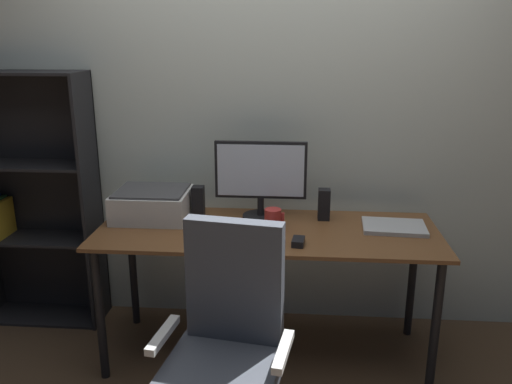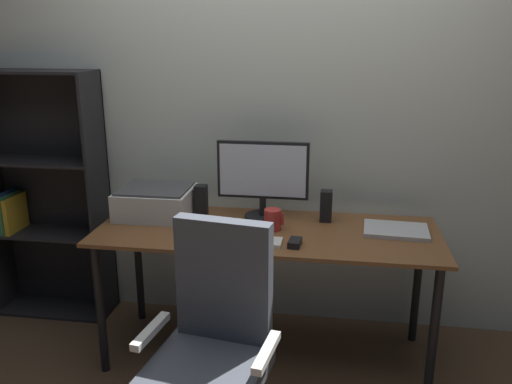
{
  "view_description": "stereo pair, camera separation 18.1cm",
  "coord_description": "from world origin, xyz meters",
  "px_view_note": "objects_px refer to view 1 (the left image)",
  "views": [
    {
      "loc": [
        0.15,
        -2.55,
        1.71
      ],
      "look_at": [
        -0.06,
        0.02,
        0.93
      ],
      "focal_mm": 36.91,
      "sensor_mm": 36.0,
      "label": 1
    },
    {
      "loc": [
        0.33,
        -2.53,
        1.71
      ],
      "look_at": [
        -0.06,
        0.02,
        0.93
      ],
      "focal_mm": 36.91,
      "sensor_mm": 36.0,
      "label": 2
    }
  ],
  "objects_px": {
    "speaker_right": "(324,204)",
    "speaker_left": "(198,201)",
    "laptop": "(394,227)",
    "coffee_mug": "(273,219)",
    "office_chair": "(226,362)",
    "keyboard": "(255,241)",
    "desk": "(267,244)",
    "printer": "(152,204)",
    "mouse": "(298,242)",
    "bookshelf": "(32,202)",
    "monitor": "(261,175)"
  },
  "relations": [
    {
      "from": "speaker_right",
      "to": "speaker_left",
      "type": "bearing_deg",
      "value": 180.0
    },
    {
      "from": "laptop",
      "to": "coffee_mug",
      "type": "bearing_deg",
      "value": -171.39
    },
    {
      "from": "speaker_left",
      "to": "office_chair",
      "type": "relative_size",
      "value": 0.17
    },
    {
      "from": "keyboard",
      "to": "coffee_mug",
      "type": "height_order",
      "value": "coffee_mug"
    },
    {
      "from": "desk",
      "to": "coffee_mug",
      "type": "height_order",
      "value": "coffee_mug"
    },
    {
      "from": "speaker_right",
      "to": "laptop",
      "type": "bearing_deg",
      "value": -18.51
    },
    {
      "from": "speaker_left",
      "to": "printer",
      "type": "relative_size",
      "value": 0.43
    },
    {
      "from": "printer",
      "to": "office_chair",
      "type": "xyz_separation_m",
      "value": [
        0.52,
        -0.89,
        -0.36
      ]
    },
    {
      "from": "mouse",
      "to": "speaker_right",
      "type": "bearing_deg",
      "value": 76.36
    },
    {
      "from": "desk",
      "to": "printer",
      "type": "distance_m",
      "value": 0.67
    },
    {
      "from": "printer",
      "to": "bookshelf",
      "type": "height_order",
      "value": "bookshelf"
    },
    {
      "from": "monitor",
      "to": "printer",
      "type": "xyz_separation_m",
      "value": [
        -0.59,
        -0.06,
        -0.16
      ]
    },
    {
      "from": "speaker_right",
      "to": "printer",
      "type": "bearing_deg",
      "value": -176.94
    },
    {
      "from": "laptop",
      "to": "speaker_left",
      "type": "height_order",
      "value": "speaker_left"
    },
    {
      "from": "speaker_right",
      "to": "office_chair",
      "type": "xyz_separation_m",
      "value": [
        -0.41,
        -0.94,
        -0.37
      ]
    },
    {
      "from": "speaker_left",
      "to": "speaker_right",
      "type": "distance_m",
      "value": 0.69
    },
    {
      "from": "monitor",
      "to": "keyboard",
      "type": "distance_m",
      "value": 0.44
    },
    {
      "from": "speaker_left",
      "to": "printer",
      "type": "xyz_separation_m",
      "value": [
        -0.24,
        -0.05,
        -0.0
      ]
    },
    {
      "from": "coffee_mug",
      "to": "desk",
      "type": "bearing_deg",
      "value": -166.9
    },
    {
      "from": "monitor",
      "to": "mouse",
      "type": "height_order",
      "value": "monitor"
    },
    {
      "from": "coffee_mug",
      "to": "bookshelf",
      "type": "xyz_separation_m",
      "value": [
        -1.46,
        0.32,
        -0.05
      ]
    },
    {
      "from": "mouse",
      "to": "laptop",
      "type": "height_order",
      "value": "mouse"
    },
    {
      "from": "desk",
      "to": "printer",
      "type": "xyz_separation_m",
      "value": [
        -0.64,
        0.13,
        0.16
      ]
    },
    {
      "from": "desk",
      "to": "office_chair",
      "type": "relative_size",
      "value": 1.75
    },
    {
      "from": "keyboard",
      "to": "monitor",
      "type": "bearing_deg",
      "value": 91.26
    },
    {
      "from": "coffee_mug",
      "to": "laptop",
      "type": "distance_m",
      "value": 0.63
    },
    {
      "from": "laptop",
      "to": "bookshelf",
      "type": "bearing_deg",
      "value": 176.32
    },
    {
      "from": "speaker_left",
      "to": "bookshelf",
      "type": "distance_m",
      "value": 1.05
    },
    {
      "from": "monitor",
      "to": "office_chair",
      "type": "relative_size",
      "value": 0.49
    },
    {
      "from": "desk",
      "to": "speaker_left",
      "type": "relative_size",
      "value": 10.39
    },
    {
      "from": "office_chair",
      "to": "mouse",
      "type": "bearing_deg",
      "value": 72.59
    },
    {
      "from": "speaker_left",
      "to": "bookshelf",
      "type": "bearing_deg",
      "value": 171.89
    },
    {
      "from": "printer",
      "to": "speaker_left",
      "type": "bearing_deg",
      "value": 11.55
    },
    {
      "from": "desk",
      "to": "office_chair",
      "type": "xyz_separation_m",
      "value": [
        -0.12,
        -0.76,
        -0.2
      ]
    },
    {
      "from": "office_chair",
      "to": "desk",
      "type": "bearing_deg",
      "value": 90.15
    },
    {
      "from": "speaker_left",
      "to": "keyboard",
      "type": "bearing_deg",
      "value": -46.91
    },
    {
      "from": "speaker_left",
      "to": "mouse",
      "type": "bearing_deg",
      "value": -34.25
    },
    {
      "from": "desk",
      "to": "keyboard",
      "type": "xyz_separation_m",
      "value": [
        -0.05,
        -0.19,
        0.09
      ]
    },
    {
      "from": "printer",
      "to": "speaker_right",
      "type": "bearing_deg",
      "value": 3.06
    },
    {
      "from": "mouse",
      "to": "office_chair",
      "type": "relative_size",
      "value": 0.1
    },
    {
      "from": "monitor",
      "to": "speaker_left",
      "type": "bearing_deg",
      "value": -178.68
    },
    {
      "from": "mouse",
      "to": "keyboard",
      "type": "bearing_deg",
      "value": -176.02
    },
    {
      "from": "monitor",
      "to": "laptop",
      "type": "xyz_separation_m",
      "value": [
        0.7,
        -0.13,
        -0.23
      ]
    },
    {
      "from": "desk",
      "to": "mouse",
      "type": "bearing_deg",
      "value": -50.7
    },
    {
      "from": "keyboard",
      "to": "laptop",
      "type": "height_order",
      "value": "laptop"
    },
    {
      "from": "monitor",
      "to": "coffee_mug",
      "type": "relative_size",
      "value": 4.57
    },
    {
      "from": "desk",
      "to": "printer",
      "type": "relative_size",
      "value": 4.41
    },
    {
      "from": "keyboard",
      "to": "speaker_left",
      "type": "distance_m",
      "value": 0.51
    },
    {
      "from": "printer",
      "to": "office_chair",
      "type": "height_order",
      "value": "office_chair"
    },
    {
      "from": "laptop",
      "to": "speaker_right",
      "type": "relative_size",
      "value": 1.88
    }
  ]
}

